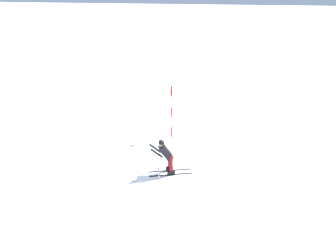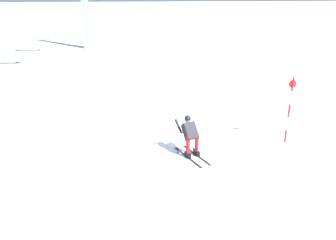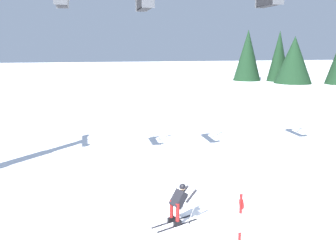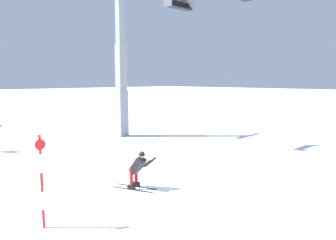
% 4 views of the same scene
% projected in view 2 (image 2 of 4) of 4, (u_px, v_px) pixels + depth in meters
% --- Properties ---
extents(ground_plane, '(260.00, 260.00, 0.00)m').
position_uv_depth(ground_plane, '(205.00, 150.00, 11.90)').
color(ground_plane, white).
extents(skier_carving_main, '(1.74, 1.17, 1.51)m').
position_uv_depth(skier_carving_main, '(190.00, 133.00, 11.33)').
color(skier_carving_main, black).
rests_on(skier_carving_main, ground_plane).
extents(lift_tower_far, '(0.67, 3.08, 9.94)m').
position_uv_depth(lift_tower_far, '(84.00, 1.00, 30.22)').
color(lift_tower_far, gray).
rests_on(lift_tower_far, ground_plane).
extents(trail_marker_pole, '(0.07, 0.28, 2.47)m').
position_uv_depth(trail_marker_pole, '(289.00, 108.00, 12.06)').
color(trail_marker_pole, red).
rests_on(trail_marker_pole, ground_plane).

